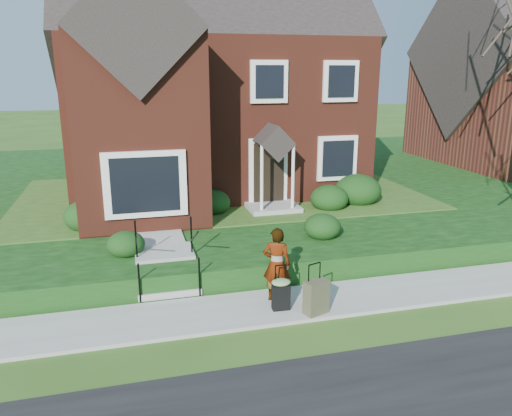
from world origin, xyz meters
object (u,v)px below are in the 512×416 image
object	(u,v)px
woman	(277,264)
suitcase_olive	(316,297)
suitcase_black	(281,292)
front_steps	(166,266)

from	to	relation	value
woman	suitcase_olive	xyz separation A→B (m)	(0.61, -0.81, -0.46)
woman	suitcase_black	bearing A→B (deg)	107.37
woman	suitcase_black	distance (m)	0.64
woman	suitcase_olive	bearing A→B (deg)	149.41
front_steps	woman	world-z (taller)	woman
suitcase_black	front_steps	bearing A→B (deg)	140.15
suitcase_black	suitcase_olive	xyz separation A→B (m)	(0.65, -0.35, -0.02)
suitcase_olive	suitcase_black	bearing A→B (deg)	132.68
suitcase_black	suitcase_olive	size ratio (longest dim) A/B	0.91
front_steps	suitcase_black	size ratio (longest dim) A/B	2.06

